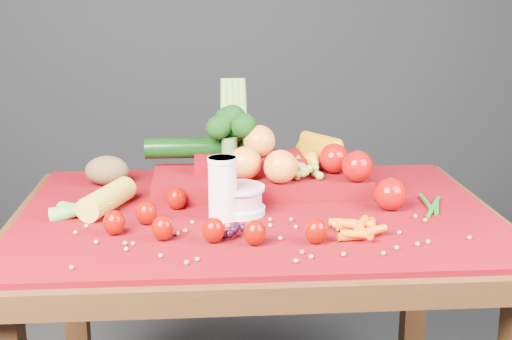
{
  "coord_description": "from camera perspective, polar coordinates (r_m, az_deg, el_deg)",
  "views": [
    {
      "loc": [
        -0.11,
        -1.52,
        1.26
      ],
      "look_at": [
        0.0,
        0.02,
        0.85
      ],
      "focal_mm": 50.0,
      "sensor_mm": 36.0,
      "label": 1
    }
  ],
  "objects": [
    {
      "name": "milk_glass",
      "position": [
        1.53,
        -2.7,
        -1.31
      ],
      "size": [
        0.06,
        0.06,
        0.14
      ],
      "rotation": [
        0.0,
        0.0,
        0.29
      ],
      "color": "white",
      "rests_on": "red_cloth"
    },
    {
      "name": "baby_carrot_pile",
      "position": [
        1.46,
        8.3,
        -4.66
      ],
      "size": [
        0.17,
        0.18,
        0.03
      ],
      "primitive_type": null,
      "color": "#F05D08",
      "rests_on": "red_cloth"
    },
    {
      "name": "green_bean_pile",
      "position": [
        1.67,
        14.02,
        -2.75
      ],
      "size": [
        0.14,
        0.12,
        0.01
      ],
      "primitive_type": null,
      "color": "#186116",
      "rests_on": "red_cloth"
    },
    {
      "name": "corn_ear",
      "position": [
        1.6,
        -13.1,
        -2.83
      ],
      "size": [
        0.23,
        0.26,
        0.06
      ],
      "rotation": [
        0.0,
        0.0,
        1.21
      ],
      "color": "gold",
      "rests_on": "red_cloth"
    },
    {
      "name": "yogurt_bowl",
      "position": [
        1.57,
        -1.37,
        -2.31
      ],
      "size": [
        0.12,
        0.12,
        0.06
      ],
      "rotation": [
        0.0,
        0.0,
        0.28
      ],
      "color": "silver",
      "rests_on": "red_cloth"
    },
    {
      "name": "strawberry_scatter",
      "position": [
        1.46,
        -4.81,
        -4.06
      ],
      "size": [
        0.44,
        0.28,
        0.05
      ],
      "color": "#8B0900",
      "rests_on": "red_cloth"
    },
    {
      "name": "table",
      "position": [
        1.64,
        0.05,
        -6.77
      ],
      "size": [
        1.1,
        0.8,
        0.75
      ],
      "color": "#331A0B",
      "rests_on": "ground"
    },
    {
      "name": "red_cloth",
      "position": [
        1.61,
        0.05,
        -3.42
      ],
      "size": [
        1.05,
        0.75,
        0.01
      ],
      "primitive_type": "cube",
      "color": "#6D0308",
      "rests_on": "table"
    },
    {
      "name": "soybean_scatter",
      "position": [
        1.42,
        0.66,
        -5.54
      ],
      "size": [
        0.84,
        0.24,
        0.01
      ],
      "primitive_type": null,
      "color": "#B0824C",
      "rests_on": "red_cloth"
    },
    {
      "name": "potato",
      "position": [
        1.83,
        -11.84,
        -0.04
      ],
      "size": [
        0.11,
        0.08,
        0.07
      ],
      "primitive_type": "ellipsoid",
      "color": "brown",
      "rests_on": "red_cloth"
    },
    {
      "name": "dark_grape_cluster",
      "position": [
        1.44,
        -1.74,
        -4.85
      ],
      "size": [
        0.06,
        0.05,
        0.03
      ],
      "primitive_type": null,
      "color": "black",
      "rests_on": "red_cloth"
    },
    {
      "name": "produce_mound",
      "position": [
        1.74,
        0.87,
        0.26
      ],
      "size": [
        0.6,
        0.35,
        0.27
      ],
      "color": "#6D0308",
      "rests_on": "red_cloth"
    }
  ]
}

